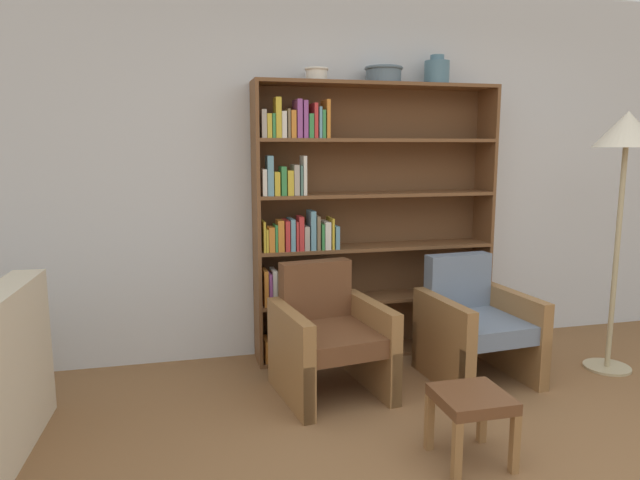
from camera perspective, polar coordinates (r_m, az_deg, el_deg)
name	(u,v)px	position (r m, az deg, el deg)	size (l,w,h in m)	color
wall_back	(377,172)	(4.46, 5.73, 6.75)	(12.00, 0.06, 2.75)	silver
bookshelf	(351,228)	(4.24, 3.07, 1.23)	(1.81, 0.30, 2.02)	brown
bowl_brass	(317,74)	(4.15, -0.35, 16.31)	(0.17, 0.17, 0.09)	silver
bowl_sage	(384,74)	(4.29, 6.37, 16.18)	(0.28, 0.28, 0.11)	slate
vase_tall	(437,72)	(4.46, 11.60, 16.15)	(0.18, 0.18, 0.21)	slate
armchair_leather	(329,337)	(3.71, 0.87, -9.63)	(0.73, 0.77, 0.82)	olive
armchair_cushioned	(475,325)	(4.08, 15.19, -8.16)	(0.70, 0.73, 0.82)	olive
floor_lamp	(626,144)	(4.40, 28.27, 8.42)	(0.43, 0.43, 1.81)	tan
footstool	(472,406)	(3.06, 14.92, -15.73)	(0.35, 0.35, 0.36)	olive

